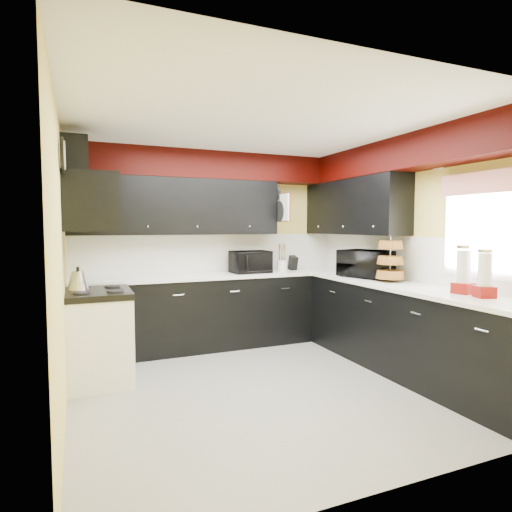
{
  "coord_description": "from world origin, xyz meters",
  "views": [
    {
      "loc": [
        -1.68,
        -3.73,
        1.56
      ],
      "look_at": [
        0.23,
        0.82,
        1.21
      ],
      "focal_mm": 30.0,
      "sensor_mm": 36.0,
      "label": 1
    }
  ],
  "objects": [
    {
      "name": "wall_right",
      "position": [
        1.8,
        0.0,
        1.25
      ],
      "size": [
        0.06,
        3.6,
        2.5
      ],
      "primitive_type": "cube",
      "color": "#E0C666",
      "rests_on": "ground"
    },
    {
      "name": "wall_left",
      "position": [
        -1.8,
        0.0,
        1.25
      ],
      "size": [
        0.06,
        3.6,
        2.5
      ],
      "primitive_type": "cube",
      "color": "#E0C666",
      "rests_on": "ground"
    },
    {
      "name": "kettle",
      "position": [
        -1.68,
        0.9,
        1.01
      ],
      "size": [
        0.27,
        0.27,
        0.18
      ],
      "primitive_type": null,
      "rotation": [
        0.0,
        0.0,
        -0.43
      ],
      "color": "#B5B4B9",
      "rests_on": "cooktop"
    },
    {
      "name": "deco_plate",
      "position": [
        1.77,
        -0.35,
        2.25
      ],
      "size": [
        0.03,
        0.24,
        0.24
      ],
      "primitive_type": null,
      "color": "white",
      "rests_on": "wall_right"
    },
    {
      "name": "upper_back",
      "position": [
        -0.5,
        1.62,
        1.8
      ],
      "size": [
        2.6,
        0.35,
        0.7
      ],
      "primitive_type": "cube",
      "color": "black",
      "rests_on": "wall_back"
    },
    {
      "name": "cab_right",
      "position": [
        1.5,
        -0.3,
        0.45
      ],
      "size": [
        0.6,
        3.0,
        0.9
      ],
      "primitive_type": "cube",
      "color": "black",
      "rests_on": "ground"
    },
    {
      "name": "pan_top",
      "position": [
        0.82,
        1.55,
        2.0
      ],
      "size": [
        0.03,
        0.22,
        0.4
      ],
      "primitive_type": null,
      "color": "black",
      "rests_on": "upper_back"
    },
    {
      "name": "pan_low",
      "position": [
        0.82,
        1.68,
        1.72
      ],
      "size": [
        0.03,
        0.24,
        0.42
      ],
      "primitive_type": null,
      "color": "black",
      "rests_on": "upper_back"
    },
    {
      "name": "dispenser_a",
      "position": [
        1.56,
        -0.89,
        1.15
      ],
      "size": [
        0.18,
        0.18,
        0.43
      ],
      "primitive_type": null,
      "rotation": [
        0.0,
        0.0,
        0.17
      ],
      "color": "#580D16",
      "rests_on": "counter_right"
    },
    {
      "name": "clock",
      "position": [
        -1.77,
        0.25,
        2.15
      ],
      "size": [
        0.03,
        0.3,
        0.3
      ],
      "primitive_type": null,
      "color": "black",
      "rests_on": "wall_left"
    },
    {
      "name": "cooktop",
      "position": [
        -1.5,
        0.75,
        0.89
      ],
      "size": [
        0.62,
        0.77,
        0.06
      ],
      "primitive_type": "cube",
      "color": "black",
      "rests_on": "stove"
    },
    {
      "name": "splash_right",
      "position": [
        1.79,
        0.0,
        1.19
      ],
      "size": [
        0.02,
        3.6,
        0.5
      ],
      "primitive_type": "cube",
      "color": "white",
      "rests_on": "counter_right"
    },
    {
      "name": "counter_back",
      "position": [
        0.0,
        1.5,
        0.92
      ],
      "size": [
        3.62,
        0.64,
        0.04
      ],
      "primitive_type": "cube",
      "color": "white",
      "rests_on": "cab_back"
    },
    {
      "name": "soffit_back",
      "position": [
        0.0,
        1.62,
        2.33
      ],
      "size": [
        3.6,
        0.36,
        0.35
      ],
      "primitive_type": "cube",
      "color": "black",
      "rests_on": "wall_back"
    },
    {
      "name": "hood",
      "position": [
        -1.55,
        0.75,
        1.78
      ],
      "size": [
        0.5,
        0.78,
        0.55
      ],
      "primitive_type": "cube",
      "color": "black",
      "rests_on": "wall_left"
    },
    {
      "name": "microwave",
      "position": [
        1.52,
        0.49,
        1.1
      ],
      "size": [
        0.55,
        0.68,
        0.33
      ],
      "primitive_type": "imported",
      "rotation": [
        0.0,
        0.0,
        1.86
      ],
      "color": "black",
      "rests_on": "counter_right"
    },
    {
      "name": "window",
      "position": [
        1.79,
        -0.9,
        1.55
      ],
      "size": [
        0.03,
        0.86,
        0.96
      ],
      "primitive_type": null,
      "color": "white",
      "rests_on": "wall_right"
    },
    {
      "name": "splash_back",
      "position": [
        0.0,
        1.79,
        1.19
      ],
      "size": [
        3.6,
        0.02,
        0.5
      ],
      "primitive_type": "cube",
      "color": "white",
      "rests_on": "counter_back"
    },
    {
      "name": "stove",
      "position": [
        -1.5,
        0.75,
        0.43
      ],
      "size": [
        0.6,
        0.75,
        0.86
      ],
      "primitive_type": "cube",
      "color": "white",
      "rests_on": "ground"
    },
    {
      "name": "wall_back",
      "position": [
        0.0,
        1.8,
        1.25
      ],
      "size": [
        3.6,
        0.06,
        2.5
      ],
      "primitive_type": "cube",
      "color": "#E0C666",
      "rests_on": "ground"
    },
    {
      "name": "knife_block",
      "position": [
        1.1,
        1.56,
        1.04
      ],
      "size": [
        0.09,
        0.13,
        0.2
      ],
      "primitive_type": "cube",
      "rotation": [
        0.0,
        0.0,
        -0.04
      ],
      "color": "black",
      "rests_on": "counter_back"
    },
    {
      "name": "ground",
      "position": [
        0.0,
        0.0,
        0.0
      ],
      "size": [
        3.6,
        3.6,
        0.0
      ],
      "primitive_type": "plane",
      "color": "gray",
      "rests_on": "ground"
    },
    {
      "name": "upper_right",
      "position": [
        1.62,
        0.9,
        1.8
      ],
      "size": [
        0.35,
        1.8,
        0.7
      ],
      "primitive_type": "cube",
      "color": "black",
      "rests_on": "wall_right"
    },
    {
      "name": "dispenser_b",
      "position": [
        1.55,
        -1.12,
        1.14
      ],
      "size": [
        0.19,
        0.19,
        0.39
      ],
      "primitive_type": null,
      "rotation": [
        0.0,
        0.0,
        -0.35
      ],
      "color": "#62130D",
      "rests_on": "counter_right"
    },
    {
      "name": "valance",
      "position": [
        1.73,
        -0.9,
        1.95
      ],
      "size": [
        0.04,
        0.88,
        0.2
      ],
      "primitive_type": "cube",
      "color": "red",
      "rests_on": "wall_right"
    },
    {
      "name": "cab_back",
      "position": [
        0.0,
        1.5,
        0.45
      ],
      "size": [
        3.6,
        0.6,
        0.9
      ],
      "primitive_type": "cube",
      "color": "black",
      "rests_on": "ground"
    },
    {
      "name": "hood_duct",
      "position": [
        -1.68,
        0.75,
        2.2
      ],
      "size": [
        0.24,
        0.4,
        0.4
      ],
      "primitive_type": "cube",
      "color": "black",
      "rests_on": "wall_left"
    },
    {
      "name": "utensil_crock",
      "position": [
        0.91,
        1.54,
        1.01
      ],
      "size": [
        0.18,
        0.18,
        0.15
      ],
      "primitive_type": "cylinder",
      "rotation": [
        0.0,
        0.0,
        0.37
      ],
      "color": "white",
      "rests_on": "counter_back"
    },
    {
      "name": "baskets",
      "position": [
        1.52,
        0.05,
        1.18
      ],
      "size": [
        0.27,
        0.27,
        0.5
      ],
      "primitive_type": null,
      "color": "brown",
      "rests_on": "upper_right"
    },
    {
      "name": "ceiling",
      "position": [
        0.0,
        0.0,
        2.5
      ],
      "size": [
        3.6,
        3.6,
        0.06
      ],
      "primitive_type": "cube",
      "color": "white",
      "rests_on": "wall_back"
    },
    {
      "name": "pan_mid",
      "position": [
        0.82,
        1.42,
        1.75
      ],
      "size": [
        0.03,
        0.28,
        0.46
      ],
      "primitive_type": null,
      "color": "black",
      "rests_on": "upper_back"
    },
    {
      "name": "cut_board",
      "position": [
        0.83,
        1.3,
        1.8
      ],
      "size": [
        0.03,
        0.26,
        0.35
      ],
      "primitive_type": "cube",
      "color": "white",
      "rests_on": "upper_back"
    },
    {
      "name": "counter_right",
      "position": [
        1.5,
        -0.3,
        0.92
      ],
      "size": [
        0.64,
        3.02,
        0.04
      ],
      "primitive_type": "cube",
      "color": "white",
      "rests_on": "cab_right"
    },
    {
      "name": "soffit_right",
      "position": [
        1.62,
        -0.18,
        2.33
      ],
      "size": [
        0.36,
        3.24,
        0.35
      ],
      "primitive_type": "cube",
      "color": "black",
      "rests_on": "wall_right"
    },
    {
      "name": "toaster_oven",
      "position": [
        0.43,
        1.49,
        1.08
      ],
      "size": [
        0.51,
        0.43,
        0.29
      ],
      "primitive_type": "imported",
      "rotation": [
        0.0,
        0.0,
        0.04
      ],
      "color": "black",
      "rests_on": "counter_back"
    }
  ]
}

